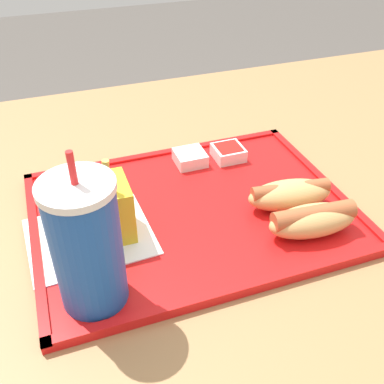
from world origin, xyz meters
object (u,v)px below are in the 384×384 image
at_px(hot_dog_far, 313,219).
at_px(hot_dog_near, 290,194).
at_px(sauce_cup_ketchup, 228,152).
at_px(fries_carton, 96,209).
at_px(sauce_cup_mayo, 190,157).
at_px(soda_cup, 87,245).

xyz_separation_m(hot_dog_far, hot_dog_near, (0.00, -0.06, -0.00)).
relative_size(hot_dog_near, sauce_cup_ketchup, 2.67).
height_order(hot_dog_near, sauce_cup_ketchup, hot_dog_near).
xyz_separation_m(fries_carton, sauce_cup_ketchup, (-0.24, -0.12, -0.03)).
bearing_deg(hot_dog_near, sauce_cup_mayo, -58.69).
height_order(hot_dog_near, fries_carton, fries_carton).
bearing_deg(sauce_cup_mayo, hot_dog_far, 113.70).
relative_size(sauce_cup_mayo, sauce_cup_ketchup, 1.00).
height_order(fries_carton, sauce_cup_mayo, fries_carton).
bearing_deg(soda_cup, sauce_cup_mayo, -130.36).
xyz_separation_m(sauce_cup_mayo, sauce_cup_ketchup, (-0.07, 0.01, 0.00)).
relative_size(soda_cup, sauce_cup_mayo, 4.02).
bearing_deg(sauce_cup_ketchup, fries_carton, 26.07).
bearing_deg(soda_cup, fries_carton, -102.52).
bearing_deg(fries_carton, hot_dog_far, 160.46).
bearing_deg(hot_dog_far, sauce_cup_mayo, -66.30).
bearing_deg(sauce_cup_mayo, sauce_cup_ketchup, 174.40).
relative_size(soda_cup, hot_dog_far, 1.53).
bearing_deg(sauce_cup_mayo, fries_carton, 35.52).
distance_m(hot_dog_far, sauce_cup_ketchup, 0.21).
bearing_deg(fries_carton, sauce_cup_mayo, -144.48).
distance_m(hot_dog_near, fries_carton, 0.27).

